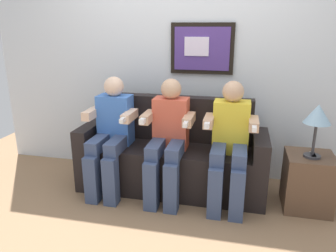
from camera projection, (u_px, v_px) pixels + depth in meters
name	position (u px, v px, depth m)	size (l,w,h in m)	color
ground_plane	(164.00, 203.00, 3.00)	(5.47, 5.47, 0.00)	#8C6B4C
back_wall_assembly	(182.00, 53.00, 3.32)	(4.20, 0.10, 2.60)	silver
couch	(172.00, 158.00, 3.21)	(1.80, 0.58, 0.90)	black
person_on_left	(111.00, 131.00, 3.09)	(0.46, 0.56, 1.11)	#3F72CC
person_in_middle	(168.00, 136.00, 2.97)	(0.46, 0.56, 1.11)	#D8593F
person_on_right	(230.00, 140.00, 2.85)	(0.46, 0.56, 1.11)	yellow
side_table_right	(308.00, 182.00, 2.86)	(0.40, 0.40, 0.50)	brown
table_lamp	(318.00, 117.00, 2.65)	(0.22, 0.22, 0.46)	#333338
spare_remote_on_table	(313.00, 155.00, 2.76)	(0.04, 0.13, 0.02)	white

